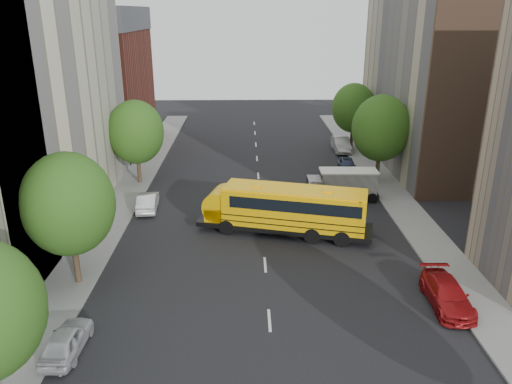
{
  "coord_description": "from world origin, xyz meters",
  "views": [
    {
      "loc": [
        -1.12,
        -29.85,
        14.99
      ],
      "look_at": [
        -0.49,
        2.0,
        3.42
      ],
      "focal_mm": 35.0,
      "sensor_mm": 36.0,
      "label": 1
    }
  ],
  "objects_px": {
    "street_tree_4": "(381,128)",
    "parked_car_0": "(67,340)",
    "parked_car_5": "(341,144)",
    "parked_car_3": "(447,294)",
    "parked_car_4": "(347,165)",
    "safari_truck": "(343,184)",
    "parked_car_1": "(148,201)",
    "street_tree_2": "(136,132)",
    "school_bus": "(283,207)",
    "street_tree_1": "(68,204)",
    "street_tree_5": "(354,108)"
  },
  "relations": [
    {
      "from": "street_tree_4",
      "to": "parked_car_0",
      "type": "height_order",
      "value": "street_tree_4"
    },
    {
      "from": "parked_car_5",
      "to": "parked_car_3",
      "type": "bearing_deg",
      "value": -89.88
    },
    {
      "from": "parked_car_4",
      "to": "parked_car_5",
      "type": "height_order",
      "value": "parked_car_5"
    },
    {
      "from": "safari_truck",
      "to": "parked_car_1",
      "type": "bearing_deg",
      "value": -171.17
    },
    {
      "from": "street_tree_2",
      "to": "school_bus",
      "type": "xyz_separation_m",
      "value": [
        12.42,
        -11.17,
        -2.88
      ]
    },
    {
      "from": "street_tree_1",
      "to": "street_tree_5",
      "type": "relative_size",
      "value": 1.05
    },
    {
      "from": "parked_car_4",
      "to": "street_tree_1",
      "type": "bearing_deg",
      "value": -127.61
    },
    {
      "from": "parked_car_0",
      "to": "parked_car_3",
      "type": "relative_size",
      "value": 0.8
    },
    {
      "from": "school_bus",
      "to": "parked_car_3",
      "type": "height_order",
      "value": "school_bus"
    },
    {
      "from": "street_tree_4",
      "to": "school_bus",
      "type": "bearing_deg",
      "value": -130.61
    },
    {
      "from": "street_tree_2",
      "to": "school_bus",
      "type": "distance_m",
      "value": 16.95
    },
    {
      "from": "street_tree_5",
      "to": "safari_truck",
      "type": "distance_m",
      "value": 17.23
    },
    {
      "from": "school_bus",
      "to": "parked_car_1",
      "type": "distance_m",
      "value": 11.52
    },
    {
      "from": "street_tree_2",
      "to": "school_bus",
      "type": "relative_size",
      "value": 0.61
    },
    {
      "from": "parked_car_1",
      "to": "street_tree_1",
      "type": "bearing_deg",
      "value": 75.6
    },
    {
      "from": "parked_car_1",
      "to": "parked_car_4",
      "type": "distance_m",
      "value": 20.25
    },
    {
      "from": "parked_car_1",
      "to": "parked_car_0",
      "type": "bearing_deg",
      "value": 83.73
    },
    {
      "from": "school_bus",
      "to": "safari_truck",
      "type": "distance_m",
      "value": 8.75
    },
    {
      "from": "safari_truck",
      "to": "parked_car_0",
      "type": "xyz_separation_m",
      "value": [
        -16.47,
        -19.93,
        -0.7
      ]
    },
    {
      "from": "street_tree_2",
      "to": "safari_truck",
      "type": "bearing_deg",
      "value": -13.8
    },
    {
      "from": "parked_car_4",
      "to": "parked_car_0",
      "type": "bearing_deg",
      "value": -118.14
    },
    {
      "from": "school_bus",
      "to": "parked_car_0",
      "type": "bearing_deg",
      "value": -114.78
    },
    {
      "from": "safari_truck",
      "to": "parked_car_5",
      "type": "relative_size",
      "value": 1.23
    },
    {
      "from": "street_tree_2",
      "to": "parked_car_5",
      "type": "height_order",
      "value": "street_tree_2"
    },
    {
      "from": "parked_car_4",
      "to": "parked_car_5",
      "type": "bearing_deg",
      "value": 89.82
    },
    {
      "from": "parked_car_4",
      "to": "street_tree_4",
      "type": "bearing_deg",
      "value": -48.37
    },
    {
      "from": "parked_car_0",
      "to": "school_bus",
      "type": "bearing_deg",
      "value": -127.49
    },
    {
      "from": "parked_car_0",
      "to": "parked_car_4",
      "type": "xyz_separation_m",
      "value": [
        18.32,
        27.37,
        0.03
      ]
    },
    {
      "from": "parked_car_0",
      "to": "parked_car_4",
      "type": "bearing_deg",
      "value": -121.56
    },
    {
      "from": "street_tree_2",
      "to": "parked_car_0",
      "type": "bearing_deg",
      "value": -86.53
    },
    {
      "from": "street_tree_5",
      "to": "school_bus",
      "type": "bearing_deg",
      "value": -112.46
    },
    {
      "from": "street_tree_4",
      "to": "parked_car_3",
      "type": "relative_size",
      "value": 1.71
    },
    {
      "from": "school_bus",
      "to": "street_tree_2",
      "type": "bearing_deg",
      "value": 152.99
    },
    {
      "from": "parked_car_4",
      "to": "street_tree_2",
      "type": "bearing_deg",
      "value": -165.63
    },
    {
      "from": "street_tree_1",
      "to": "safari_truck",
      "type": "bearing_deg",
      "value": 37.13
    },
    {
      "from": "safari_truck",
      "to": "parked_car_4",
      "type": "relative_size",
      "value": 1.5
    },
    {
      "from": "street_tree_4",
      "to": "street_tree_2",
      "type": "bearing_deg",
      "value": 180.0
    },
    {
      "from": "street_tree_5",
      "to": "parked_car_1",
      "type": "height_order",
      "value": "street_tree_5"
    },
    {
      "from": "parked_car_1",
      "to": "parked_car_4",
      "type": "relative_size",
      "value": 1.04
    },
    {
      "from": "street_tree_2",
      "to": "parked_car_4",
      "type": "relative_size",
      "value": 1.92
    },
    {
      "from": "street_tree_4",
      "to": "parked_car_4",
      "type": "xyz_separation_m",
      "value": [
        -2.2,
        3.03,
        -4.39
      ]
    },
    {
      "from": "safari_truck",
      "to": "parked_car_4",
      "type": "distance_m",
      "value": 7.7
    },
    {
      "from": "street_tree_1",
      "to": "parked_car_4",
      "type": "xyz_separation_m",
      "value": [
        19.8,
        21.03,
        -4.27
      ]
    },
    {
      "from": "school_bus",
      "to": "parked_car_4",
      "type": "height_order",
      "value": "school_bus"
    },
    {
      "from": "street_tree_1",
      "to": "parked_car_4",
      "type": "relative_size",
      "value": 1.97
    },
    {
      "from": "school_bus",
      "to": "parked_car_3",
      "type": "distance_m",
      "value": 12.68
    },
    {
      "from": "street_tree_4",
      "to": "parked_car_3",
      "type": "distance_m",
      "value": 21.28
    },
    {
      "from": "street_tree_4",
      "to": "safari_truck",
      "type": "height_order",
      "value": "street_tree_4"
    },
    {
      "from": "parked_car_1",
      "to": "street_tree_5",
      "type": "bearing_deg",
      "value": -141.99
    },
    {
      "from": "parked_car_5",
      "to": "street_tree_2",
      "type": "bearing_deg",
      "value": -152.11
    }
  ]
}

